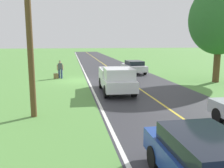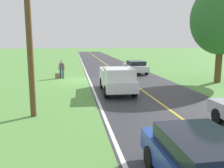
% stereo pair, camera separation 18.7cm
% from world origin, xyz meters
% --- Properties ---
extents(ground_plane, '(200.00, 200.00, 0.00)m').
position_xyz_m(ground_plane, '(0.00, 0.00, 0.00)').
color(ground_plane, '#568E42').
extents(road_surface, '(7.46, 120.00, 0.00)m').
position_xyz_m(road_surface, '(-4.36, 0.00, 0.00)').
color(road_surface, '#333338').
rests_on(road_surface, ground).
extents(lane_edge_line, '(0.16, 117.60, 0.00)m').
position_xyz_m(lane_edge_line, '(-0.81, 0.00, 0.01)').
color(lane_edge_line, silver).
rests_on(lane_edge_line, ground).
extents(lane_centre_line, '(0.14, 117.60, 0.00)m').
position_xyz_m(lane_centre_line, '(-4.36, 0.00, 0.01)').
color(lane_centre_line, gold).
rests_on(lane_centre_line, ground).
extents(hitchhiker_walking, '(0.62, 0.51, 1.75)m').
position_xyz_m(hitchhiker_walking, '(1.74, -1.67, 0.98)').
color(hitchhiker_walking, navy).
rests_on(hitchhiker_walking, ground).
extents(suitcase_carried, '(0.47, 0.23, 0.50)m').
position_xyz_m(suitcase_carried, '(2.16, -1.56, 0.25)').
color(suitcase_carried, brown).
rests_on(suitcase_carried, ground).
extents(pickup_truck_passing, '(2.22, 5.45, 1.82)m').
position_xyz_m(pickup_truck_passing, '(-2.38, 5.83, 0.97)').
color(pickup_truck_passing, silver).
rests_on(pickup_truck_passing, ground).
extents(tree_far_side_near, '(5.20, 5.20, 8.39)m').
position_xyz_m(tree_far_side_near, '(-11.84, 2.85, 5.38)').
color(tree_far_side_near, brown).
rests_on(tree_far_side_near, ground).
extents(sedan_ahead_same_lane, '(1.93, 4.40, 1.41)m').
position_xyz_m(sedan_ahead_same_lane, '(-2.35, 17.48, 0.75)').
color(sedan_ahead_same_lane, navy).
rests_on(sedan_ahead_same_lane, ground).
extents(sedan_near_oncoming, '(2.04, 4.46, 1.41)m').
position_xyz_m(sedan_near_oncoming, '(-6.25, -4.17, 0.75)').
color(sedan_near_oncoming, silver).
rests_on(sedan_near_oncoming, ground).
extents(utility_pole_roadside, '(0.28, 0.28, 8.01)m').
position_xyz_m(utility_pole_roadside, '(2.56, 10.52, 4.01)').
color(utility_pole_roadside, brown).
rests_on(utility_pole_roadside, ground).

